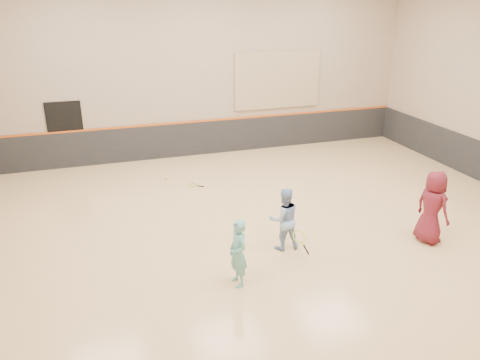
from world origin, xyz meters
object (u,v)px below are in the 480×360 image
object	(u,v)px
instructor	(284,219)
young_man	(432,207)
spare_racket	(193,185)
girl	(238,253)

from	to	relation	value
instructor	young_man	distance (m)	3.40
spare_racket	instructor	bearing A→B (deg)	-75.03
spare_racket	girl	bearing A→B (deg)	-92.76
instructor	girl	bearing A→B (deg)	39.62
instructor	spare_racket	world-z (taller)	instructor
young_man	spare_racket	size ratio (longest dim) A/B	2.81
girl	young_man	bearing A→B (deg)	84.69
young_man	spare_racket	distance (m)	6.74
girl	instructor	xyz separation A→B (m)	(1.39, 1.04, 0.03)
girl	instructor	size ratio (longest dim) A/B	0.96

